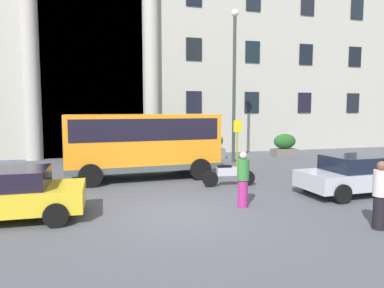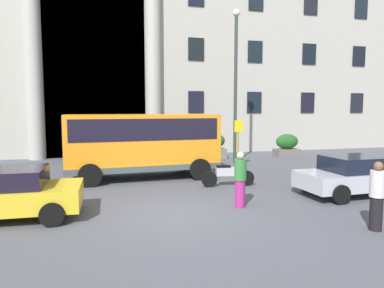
{
  "view_description": "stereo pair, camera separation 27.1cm",
  "coord_description": "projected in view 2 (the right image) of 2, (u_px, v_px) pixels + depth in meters",
  "views": [
    {
      "loc": [
        -2.29,
        -9.5,
        2.97
      ],
      "look_at": [
        1.89,
        5.38,
        1.43
      ],
      "focal_mm": 33.09,
      "sensor_mm": 36.0,
      "label": 1
    },
    {
      "loc": [
        -2.03,
        -9.57,
        2.97
      ],
      "look_at": [
        1.89,
        5.38,
        1.43
      ],
      "focal_mm": 33.09,
      "sensor_mm": 36.0,
      "label": 2
    }
  ],
  "objects": [
    {
      "name": "hedge_planter_far_east",
      "position": [
        118.0,
        148.0,
        19.76
      ],
      "size": [
        1.88,
        0.92,
        1.58
      ],
      "color": "gray",
      "rests_on": "ground_plane"
    },
    {
      "name": "motorcycle_far_end",
      "position": [
        227.0,
        175.0,
        13.54
      ],
      "size": [
        2.07,
        0.55,
        0.89
      ],
      "rotation": [
        0.0,
        0.0,
        -0.1
      ],
      "color": "black",
      "rests_on": "ground_plane"
    },
    {
      "name": "parked_coupe_end",
      "position": [
        2.0,
        193.0,
        9.48
      ],
      "size": [
        4.12,
        2.14,
        1.38
      ],
      "rotation": [
        0.0,
        0.0,
        -0.03
      ],
      "color": "gold",
      "rests_on": "ground_plane"
    },
    {
      "name": "pedestrian_man_red_shirt",
      "position": [
        240.0,
        180.0,
        10.63
      ],
      "size": [
        0.36,
        0.36,
        1.69
      ],
      "rotation": [
        0.0,
        0.0,
        5.4
      ],
      "color": "#A02573",
      "rests_on": "ground_plane"
    },
    {
      "name": "hedge_planter_far_west",
      "position": [
        214.0,
        146.0,
        21.13
      ],
      "size": [
        1.46,
        0.79,
        1.53
      ],
      "color": "slate",
      "rests_on": "ground_plane"
    },
    {
      "name": "white_taxi_kerbside",
      "position": [
        358.0,
        175.0,
        12.21
      ],
      "size": [
        4.18,
        2.07,
        1.36
      ],
      "rotation": [
        0.0,
        0.0,
        0.03
      ],
      "color": "#B2B5BE",
      "rests_on": "ground_plane"
    },
    {
      "name": "ground_plane",
      "position": [
        176.0,
        216.0,
        10.02
      ],
      "size": [
        80.0,
        64.0,
        0.12
      ],
      "primitive_type": "cube",
      "color": "#4B4D54"
    },
    {
      "name": "pedestrian_man_crossing",
      "position": [
        377.0,
        196.0,
        8.61
      ],
      "size": [
        0.36,
        0.36,
        1.7
      ],
      "rotation": [
        0.0,
        0.0,
        2.23
      ],
      "color": "black",
      "rests_on": "ground_plane"
    },
    {
      "name": "orange_minibus",
      "position": [
        142.0,
        140.0,
        15.08
      ],
      "size": [
        6.45,
        2.8,
        2.73
      ],
      "rotation": [
        0.0,
        0.0,
        0.05
      ],
      "color": "orange",
      "rests_on": "ground_plane"
    },
    {
      "name": "lamppost_plaza_centre",
      "position": [
        236.0,
        75.0,
        19.2
      ],
      "size": [
        0.4,
        0.4,
        8.28
      ],
      "color": "#313C3A",
      "rests_on": "ground_plane"
    },
    {
      "name": "office_building_facade",
      "position": [
        126.0,
        44.0,
        26.06
      ],
      "size": [
        41.48,
        9.73,
        15.5
      ],
      "color": "#AEACA0",
      "rests_on": "ground_plane"
    },
    {
      "name": "hedge_planter_entrance_right",
      "position": [
        287.0,
        146.0,
        22.11
      ],
      "size": [
        1.53,
        0.93,
        1.41
      ],
      "color": "#63605A",
      "rests_on": "ground_plane"
    },
    {
      "name": "bus_stop_sign",
      "position": [
        238.0,
        138.0,
        18.09
      ],
      "size": [
        0.44,
        0.08,
        2.39
      ],
      "color": "olive",
      "rests_on": "ground_plane"
    }
  ]
}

